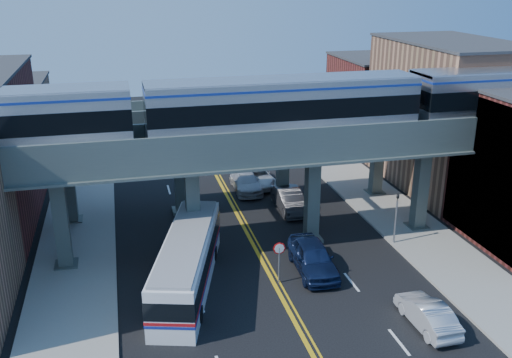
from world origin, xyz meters
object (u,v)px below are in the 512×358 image
at_px(traffic_signal, 396,213).
at_px(car_lane_d, 246,181).
at_px(car_lane_b, 290,200).
at_px(car_parked_curb, 427,314).
at_px(stop_sign, 279,256).
at_px(car_lane_a, 313,257).
at_px(car_lane_c, 258,177).
at_px(transit_bus, 188,263).
at_px(transit_train, 283,106).

height_order(traffic_signal, car_lane_d, traffic_signal).
bearing_deg(traffic_signal, car_lane_b, 124.81).
xyz_separation_m(car_lane_d, car_parked_curb, (4.70, -21.44, -0.04)).
bearing_deg(traffic_signal, stop_sign, -161.37).
xyz_separation_m(car_lane_a, car_lane_d, (-0.89, 14.53, -0.16)).
xyz_separation_m(traffic_signal, car_lane_c, (-6.09, 13.43, -1.59)).
height_order(car_lane_a, car_lane_c, car_lane_a).
distance_m(transit_bus, car_parked_curb, 13.40).
bearing_deg(car_lane_a, car_lane_c, 90.96).
bearing_deg(transit_train, car_parked_curb, -67.30).
height_order(car_lane_c, car_lane_d, car_lane_d).
bearing_deg(car_lane_a, car_parked_curb, -58.64).
height_order(transit_bus, car_lane_d, transit_bus).
bearing_deg(car_lane_a, transit_bus, -177.94).
bearing_deg(car_lane_b, stop_sign, -109.66).
bearing_deg(car_lane_b, car_lane_c, 99.83).
height_order(transit_train, car_lane_c, transit_train).
distance_m(transit_train, car_lane_b, 10.39).
height_order(stop_sign, car_lane_c, stop_sign).
distance_m(traffic_signal, car_lane_c, 14.83).
xyz_separation_m(traffic_signal, transit_bus, (-14.13, -2.08, -0.78)).
bearing_deg(car_lane_c, car_parked_curb, -84.15).
relative_size(traffic_signal, car_parked_curb, 0.93).
height_order(traffic_signal, car_lane_c, traffic_signal).
relative_size(car_lane_c, car_lane_d, 0.96).
xyz_separation_m(transit_bus, car_lane_c, (8.03, 15.51, -0.81)).
distance_m(transit_bus, car_lane_d, 15.98).
bearing_deg(car_parked_curb, car_lane_b, -82.71).
height_order(car_lane_c, car_parked_curb, car_parked_curb).
bearing_deg(car_lane_d, car_lane_c, 39.65).
bearing_deg(car_parked_curb, transit_bus, -32.41).
relative_size(car_lane_d, car_parked_curb, 1.20).
xyz_separation_m(stop_sign, car_lane_b, (3.80, 10.33, -0.92)).
relative_size(transit_train, traffic_signal, 12.77).
bearing_deg(transit_bus, transit_train, -42.79).
xyz_separation_m(traffic_signal, car_lane_b, (-5.10, 7.33, -1.46)).
bearing_deg(transit_bus, car_parked_curb, -105.11).
bearing_deg(transit_train, car_lane_d, 90.44).
relative_size(car_lane_c, car_parked_curb, 1.16).
height_order(stop_sign, car_lane_d, stop_sign).
bearing_deg(stop_sign, traffic_signal, 18.63).
height_order(car_lane_a, car_lane_b, car_lane_a).
relative_size(transit_bus, car_lane_b, 2.30).
distance_m(car_lane_b, car_lane_c, 6.18).
height_order(car_lane_d, car_parked_curb, car_lane_d).
distance_m(car_lane_b, car_lane_d, 5.56).
distance_m(traffic_signal, car_parked_curb, 9.57).
distance_m(transit_train, transit_bus, 11.24).
height_order(transit_train, transit_bus, transit_train).
distance_m(car_lane_a, car_lane_b, 9.58).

